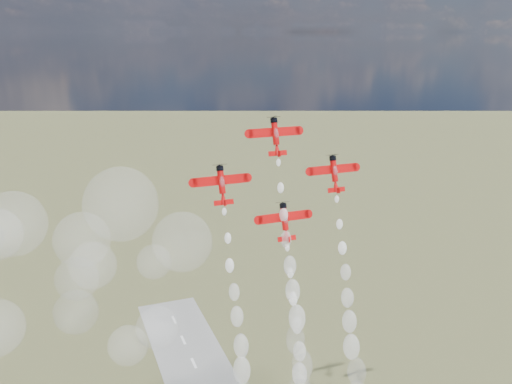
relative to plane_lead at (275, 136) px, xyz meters
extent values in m
cylinder|color=red|center=(0.00, 0.17, 0.53)|extent=(1.47, 3.05, 5.64)
cylinder|color=black|center=(0.00, 1.07, 3.33)|extent=(1.68, 1.92, 1.51)
cube|color=red|center=(0.00, 0.62, 0.72)|extent=(12.80, 0.86, 2.07)
cube|color=white|center=(-3.46, 0.74, 0.68)|extent=(5.04, 0.21, 0.56)
cube|color=white|center=(3.46, 0.74, 0.68)|extent=(5.04, 0.21, 0.56)
cube|color=red|center=(0.00, -1.41, -3.92)|extent=(4.62, 0.47, 1.14)
cube|color=red|center=(0.00, -2.22, -3.88)|extent=(0.15, 2.11, 1.84)
ellipsoid|color=silver|center=(0.00, -0.41, 0.61)|extent=(1.15, 1.77, 2.79)
cone|color=red|center=(0.00, -1.05, -3.15)|extent=(1.47, 2.23, 3.04)
cylinder|color=red|center=(-14.32, -2.87, -9.02)|extent=(1.47, 3.05, 5.64)
cylinder|color=black|center=(-14.32, -1.97, -6.22)|extent=(1.68, 1.92, 1.51)
cube|color=red|center=(-14.32, -2.42, -8.83)|extent=(12.80, 0.86, 2.07)
cube|color=white|center=(-17.78, -2.30, -8.87)|extent=(5.04, 0.21, 0.56)
cube|color=white|center=(-10.85, -2.30, -8.87)|extent=(5.04, 0.21, 0.56)
cube|color=red|center=(-14.32, -4.45, -13.47)|extent=(4.62, 0.47, 1.14)
cube|color=red|center=(-14.32, -5.26, -13.43)|extent=(0.15, 2.11, 1.84)
ellipsoid|color=silver|center=(-14.32, -3.45, -8.94)|extent=(1.15, 1.77, 2.79)
cone|color=red|center=(-14.32, -4.09, -12.70)|extent=(1.47, 2.23, 3.04)
cylinder|color=red|center=(14.32, -2.87, -9.02)|extent=(1.47, 3.05, 5.64)
cylinder|color=black|center=(14.32, -1.97, -6.22)|extent=(1.68, 1.92, 1.51)
cube|color=red|center=(14.32, -2.42, -8.83)|extent=(12.80, 0.86, 2.07)
cube|color=white|center=(10.85, -2.30, -8.87)|extent=(5.04, 0.21, 0.56)
cube|color=white|center=(17.78, -2.30, -8.87)|extent=(5.04, 0.21, 0.56)
cube|color=red|center=(14.32, -4.45, -13.47)|extent=(4.62, 0.47, 1.14)
cube|color=red|center=(14.32, -5.26, -13.43)|extent=(0.15, 2.11, 1.84)
ellipsoid|color=silver|center=(14.32, -3.45, -8.94)|extent=(1.15, 1.77, 2.79)
cone|color=red|center=(14.32, -4.09, -12.70)|extent=(1.47, 2.23, 3.04)
cylinder|color=red|center=(0.00, -5.91, -18.57)|extent=(1.47, 3.05, 5.64)
cylinder|color=black|center=(0.00, -5.01, -15.77)|extent=(1.68, 1.92, 1.51)
cube|color=red|center=(0.00, -5.46, -18.38)|extent=(12.80, 0.86, 2.07)
cube|color=white|center=(-3.46, -5.34, -18.42)|extent=(5.04, 0.21, 0.56)
cube|color=white|center=(3.46, -5.34, -18.42)|extent=(5.04, 0.21, 0.56)
cube|color=red|center=(0.00, -7.49, -23.02)|extent=(4.62, 0.47, 1.14)
cube|color=red|center=(0.00, -8.30, -22.98)|extent=(0.15, 2.11, 1.84)
ellipsoid|color=silver|center=(0.00, -6.49, -18.49)|extent=(1.15, 1.77, 2.79)
cone|color=red|center=(0.00, -7.13, -22.25)|extent=(1.47, 2.23, 3.04)
sphere|color=white|center=(0.00, -1.96, -6.03)|extent=(1.04, 1.04, 1.04)
sphere|color=white|center=(-0.09, -3.65, -11.73)|extent=(1.50, 1.50, 1.50)
sphere|color=white|center=(-0.17, -5.81, -17.76)|extent=(1.96, 1.96, 1.96)
sphere|color=white|center=(-0.13, -7.26, -23.30)|extent=(2.42, 2.42, 2.42)
sphere|color=white|center=(0.21, -9.05, -29.34)|extent=(2.88, 2.88, 2.88)
sphere|color=white|center=(0.31, -10.66, -35.07)|extent=(3.34, 3.34, 3.34)
sphere|color=white|center=(0.32, -13.32, -40.83)|extent=(3.80, 3.80, 3.80)
sphere|color=white|center=(-0.48, -14.45, -45.84)|extent=(4.26, 4.26, 4.26)
sphere|color=white|center=(0.47, -16.38, -51.65)|extent=(4.72, 4.72, 4.72)
sphere|color=white|center=(-14.37, -4.88, -15.52)|extent=(1.04, 1.04, 1.04)
sphere|color=white|center=(-14.21, -6.76, -21.25)|extent=(1.50, 1.50, 1.50)
sphere|color=white|center=(-14.45, -8.53, -27.16)|extent=(1.96, 1.96, 1.96)
sphere|color=white|center=(-14.13, -10.60, -32.80)|extent=(2.42, 2.42, 2.42)
sphere|color=white|center=(-14.00, -11.99, -38.26)|extent=(2.88, 2.88, 2.88)
sphere|color=white|center=(-13.91, -14.39, -44.41)|extent=(3.34, 3.34, 3.34)
sphere|color=white|center=(-14.27, -15.83, -49.68)|extent=(3.80, 3.80, 3.80)
sphere|color=white|center=(14.27, -4.90, -15.70)|extent=(1.04, 1.04, 1.04)
sphere|color=white|center=(14.21, -6.88, -21.51)|extent=(1.50, 1.50, 1.50)
sphere|color=white|center=(14.24, -8.70, -27.05)|extent=(1.96, 1.96, 1.96)
sphere|color=white|center=(14.34, -10.68, -32.57)|extent=(2.42, 2.42, 2.42)
sphere|color=white|center=(14.06, -12.56, -38.48)|extent=(2.88, 2.88, 2.88)
sphere|color=white|center=(14.13, -13.92, -44.19)|extent=(3.34, 3.34, 3.34)
sphere|color=white|center=(14.00, -15.64, -50.18)|extent=(3.80, 3.80, 3.80)
sphere|color=white|center=(14.28, -18.21, -55.55)|extent=(4.26, 4.26, 4.26)
sphere|color=white|center=(-0.10, -8.05, -25.11)|extent=(1.04, 1.04, 1.04)
sphere|color=white|center=(0.04, -9.74, -30.85)|extent=(1.50, 1.50, 1.50)
sphere|color=white|center=(0.06, -11.50, -36.71)|extent=(1.96, 1.96, 1.96)
sphere|color=white|center=(0.23, -13.62, -42.58)|extent=(2.42, 2.42, 2.42)
sphere|color=white|center=(0.13, -15.54, -48.33)|extent=(2.88, 2.88, 2.88)
sphere|color=white|center=(-0.41, -16.95, -53.44)|extent=(3.34, 3.34, 3.34)
sphere|color=white|center=(-35.50, 16.81, -57.93)|extent=(10.92, 10.92, 10.92)
sphere|color=white|center=(-26.12, 24.39, -58.60)|extent=(12.49, 12.49, 12.49)
sphere|color=white|center=(-42.36, 22.71, -35.83)|extent=(12.56, 12.56, 12.56)
sphere|color=white|center=(-47.70, 34.73, -54.75)|extent=(12.87, 12.87, 12.87)
sphere|color=white|center=(-46.51, 30.07, -42.25)|extent=(12.19, 12.19, 12.19)
sphere|color=white|center=(-33.80, 24.20, -20.23)|extent=(19.82, 19.82, 19.82)
sphere|color=white|center=(-44.36, 24.29, -28.94)|extent=(14.83, 14.83, 14.83)
sphere|color=white|center=(-18.88, 19.42, -31.24)|extent=(16.42, 16.42, 16.42)
sphere|color=white|center=(-59.99, 22.42, -21.80)|extent=(16.16, 16.16, 16.16)
sphere|color=white|center=(-24.80, 31.80, -41.32)|extent=(10.25, 10.25, 10.25)
camera|label=1|loc=(-48.52, -115.37, 23.27)|focal=38.00mm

